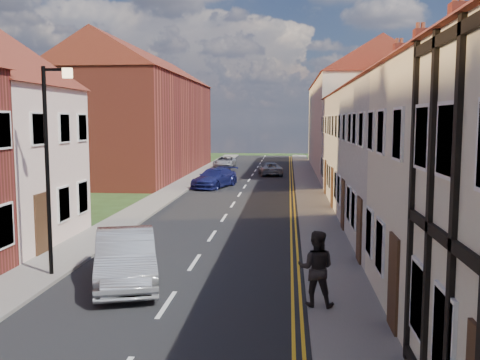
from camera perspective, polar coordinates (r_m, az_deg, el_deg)
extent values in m
cube|color=black|center=(25.32, -1.72, -4.06)|extent=(7.00, 90.00, 0.02)
cube|color=slate|center=(26.20, -11.33, -3.72)|extent=(1.80, 90.00, 0.12)
cube|color=slate|center=(25.17, 8.30, -4.08)|extent=(1.80, 90.00, 0.12)
cube|color=beige|center=(19.35, 24.17, 1.07)|extent=(8.00, 5.00, 6.00)
cube|color=beige|center=(24.50, 20.08, 2.25)|extent=(8.00, 5.80, 6.00)
cube|color=brown|center=(22.52, 22.15, 15.12)|extent=(0.60, 0.60, 1.60)
cube|color=beige|center=(29.74, 17.43, 3.01)|extent=(8.00, 5.00, 6.00)
cube|color=brown|center=(28.07, 18.63, 13.42)|extent=(0.60, 0.60, 1.60)
cube|color=beige|center=(35.03, 15.57, 3.53)|extent=(8.00, 5.80, 6.00)
cube|color=brown|center=(32.93, 16.58, 12.40)|extent=(0.60, 0.60, 1.60)
cube|color=beige|center=(50.12, 12.46, 5.55)|extent=(8.00, 24.00, 8.00)
cube|color=brown|center=(46.39, -10.24, 5.54)|extent=(8.00, 24.00, 8.00)
cylinder|color=black|center=(16.33, -19.85, 0.80)|extent=(0.12, 0.12, 6.00)
cube|color=black|center=(16.18, -19.10, 11.07)|extent=(0.70, 0.08, 0.08)
cube|color=#FFD899|center=(16.03, -17.93, 10.80)|extent=(0.25, 0.15, 0.28)
imported|color=#9899A0|center=(15.56, -12.11, -8.09)|extent=(2.90, 4.83, 1.50)
imported|color=navy|center=(36.69, -2.72, 0.22)|extent=(3.18, 4.92, 1.33)
imported|color=#ADAFB5|center=(52.36, -1.63, 1.95)|extent=(2.05, 4.08, 1.11)
imported|color=#9B9EA2|center=(44.93, 3.25, 1.20)|extent=(2.31, 4.12, 1.09)
imported|color=black|center=(13.21, 8.12, -9.30)|extent=(0.99, 0.82, 1.85)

